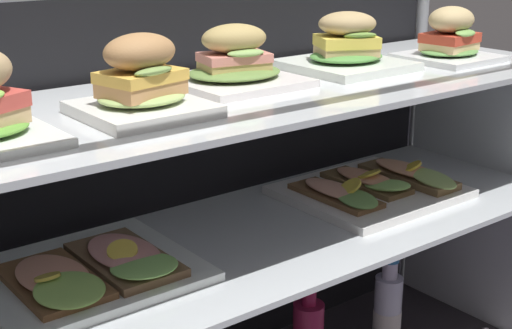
% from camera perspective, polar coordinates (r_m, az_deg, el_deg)
% --- Properties ---
extents(case_frame, '(1.41, 0.47, 0.92)m').
position_cam_1_polar(case_frame, '(1.45, -3.68, -0.96)').
color(case_frame, gray).
rests_on(case_frame, ground).
extents(shelf_lower_glass, '(1.37, 0.43, 0.01)m').
position_cam_1_polar(shelf_lower_glass, '(1.37, 0.00, -5.63)').
color(shelf_lower_glass, silver).
rests_on(shelf_lower_glass, riser_lower_tier).
extents(riser_upper_tier, '(1.35, 0.42, 0.26)m').
position_cam_1_polar(riser_upper_tier, '(1.32, 0.00, -0.22)').
color(riser_upper_tier, silver).
rests_on(riser_upper_tier, shelf_lower_glass).
extents(shelf_upper_glass, '(1.37, 0.43, 0.01)m').
position_cam_1_polar(shelf_upper_glass, '(1.28, 0.00, 5.54)').
color(shelf_upper_glass, silver).
rests_on(shelf_upper_glass, riser_upper_tier).
extents(plated_roll_sandwich_near_right_corner, '(0.18, 0.18, 0.12)m').
position_cam_1_polar(plated_roll_sandwich_near_right_corner, '(1.11, -8.72, 6.04)').
color(plated_roll_sandwich_near_right_corner, white).
rests_on(plated_roll_sandwich_near_right_corner, shelf_upper_glass).
extents(plated_roll_sandwich_mid_left, '(0.21, 0.21, 0.11)m').
position_cam_1_polar(plated_roll_sandwich_mid_left, '(1.31, -1.65, 7.57)').
color(plated_roll_sandwich_mid_left, white).
rests_on(plated_roll_sandwich_mid_left, shelf_upper_glass).
extents(plated_roll_sandwich_left_of_center, '(0.21, 0.21, 0.11)m').
position_cam_1_polar(plated_roll_sandwich_left_of_center, '(1.46, 6.90, 8.66)').
color(plated_roll_sandwich_left_of_center, white).
rests_on(plated_roll_sandwich_left_of_center, shelf_upper_glass).
extents(plated_roll_sandwich_far_left, '(0.18, 0.18, 0.11)m').
position_cam_1_polar(plated_roll_sandwich_far_left, '(1.60, 14.55, 9.19)').
color(plated_roll_sandwich_far_left, white).
rests_on(plated_roll_sandwich_far_left, shelf_upper_glass).
extents(open_sandwich_tray_near_left_corner, '(0.34, 0.29, 0.06)m').
position_cam_1_polar(open_sandwich_tray_near_left_corner, '(1.22, -12.45, -7.92)').
color(open_sandwich_tray_near_left_corner, white).
rests_on(open_sandwich_tray_near_left_corner, shelf_lower_glass).
extents(open_sandwich_tray_near_right_corner, '(0.34, 0.29, 0.06)m').
position_cam_1_polar(open_sandwich_tray_near_right_corner, '(1.57, 9.00, -1.70)').
color(open_sandwich_tray_near_right_corner, white).
rests_on(open_sandwich_tray_near_right_corner, shelf_lower_glass).
extents(juice_bottle_front_fourth, '(0.06, 0.06, 0.24)m').
position_cam_1_polar(juice_bottle_front_fourth, '(1.74, 9.95, -11.21)').
color(juice_bottle_front_fourth, white).
rests_on(juice_bottle_front_fourth, case_base_deck).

